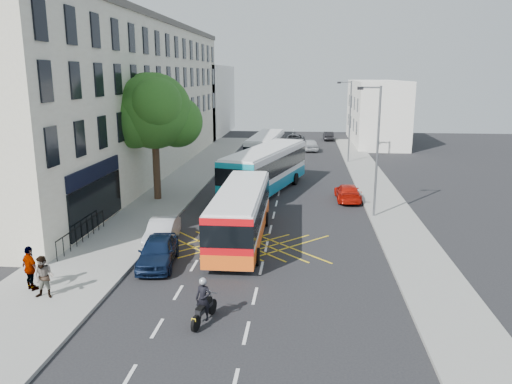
% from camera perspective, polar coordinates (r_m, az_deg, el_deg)
% --- Properties ---
extents(ground, '(120.00, 120.00, 0.00)m').
position_cam_1_polar(ground, '(20.79, -0.12, -11.78)').
color(ground, black).
rests_on(ground, ground).
extents(pavement_left, '(5.00, 70.00, 0.15)m').
position_cam_1_polar(pavement_left, '(36.37, -11.14, -0.84)').
color(pavement_left, gray).
rests_on(pavement_left, ground).
extents(pavement_right, '(3.00, 70.00, 0.15)m').
position_cam_1_polar(pavement_right, '(35.30, 14.61, -1.46)').
color(pavement_right, gray).
rests_on(pavement_right, ground).
extents(terrace_main, '(8.30, 45.00, 13.50)m').
position_cam_1_polar(terrace_main, '(46.10, -14.77, 10.34)').
color(terrace_main, beige).
rests_on(terrace_main, ground).
extents(terrace_far, '(8.00, 20.00, 10.00)m').
position_cam_1_polar(terrace_far, '(75.52, -6.62, 10.35)').
color(terrace_far, silver).
rests_on(terrace_far, ground).
extents(building_right, '(6.00, 18.00, 8.00)m').
position_cam_1_polar(building_right, '(67.52, 13.55, 8.88)').
color(building_right, silver).
rests_on(building_right, ground).
extents(street_tree, '(6.30, 5.70, 8.80)m').
position_cam_1_polar(street_tree, '(35.36, -11.62, 8.96)').
color(street_tree, '#382619').
rests_on(street_tree, pavement_left).
extents(lamp_near, '(1.45, 0.15, 8.00)m').
position_cam_1_polar(lamp_near, '(31.32, 13.55, 5.24)').
color(lamp_near, slate).
rests_on(lamp_near, pavement_right).
extents(lamp_far, '(1.45, 0.15, 8.00)m').
position_cam_1_polar(lamp_far, '(51.09, 10.57, 8.39)').
color(lamp_far, slate).
rests_on(lamp_far, pavement_right).
extents(railings, '(0.08, 5.60, 1.14)m').
position_cam_1_polar(railings, '(27.89, -19.26, -4.33)').
color(railings, black).
rests_on(railings, pavement_left).
extents(bus_near, '(2.65, 10.33, 2.90)m').
position_cam_1_polar(bus_near, '(26.76, -1.77, -2.50)').
color(bus_near, silver).
rests_on(bus_near, ground).
extents(bus_mid, '(5.90, 12.31, 3.38)m').
position_cam_1_polar(bus_mid, '(37.90, 1.11, 2.62)').
color(bus_mid, silver).
rests_on(bus_mid, ground).
extents(bus_far, '(3.26, 10.87, 3.01)m').
position_cam_1_polar(bus_far, '(49.61, 1.12, 4.95)').
color(bus_far, silver).
rests_on(bus_far, ground).
extents(motorbike, '(0.74, 1.95, 1.76)m').
position_cam_1_polar(motorbike, '(18.51, -6.00, -12.35)').
color(motorbike, black).
rests_on(motorbike, ground).
extents(parked_car_blue, '(2.09, 4.21, 1.38)m').
position_cam_1_polar(parked_car_blue, '(24.09, -11.16, -6.67)').
color(parked_car_blue, '#0D1A36').
rests_on(parked_car_blue, ground).
extents(parked_car_silver, '(1.59, 3.93, 1.27)m').
position_cam_1_polar(parked_car_silver, '(27.17, -10.67, -4.45)').
color(parked_car_silver, '#ACAEB4').
rests_on(parked_car_silver, ground).
extents(red_hatchback, '(1.79, 4.13, 1.18)m').
position_cam_1_polar(red_hatchback, '(36.15, 10.44, -0.05)').
color(red_hatchback, red).
rests_on(red_hatchback, ground).
extents(distant_car_grey, '(2.71, 5.17, 1.39)m').
position_cam_1_polar(distant_car_grey, '(63.49, 4.39, 5.94)').
color(distant_car_grey, '#44464C').
rests_on(distant_car_grey, ground).
extents(distant_car_silver, '(2.11, 4.28, 1.40)m').
position_cam_1_polar(distant_car_silver, '(59.21, 6.21, 5.38)').
color(distant_car_silver, '#AFB2B7').
rests_on(distant_car_silver, ground).
extents(distant_car_dark, '(1.42, 3.64, 1.18)m').
position_cam_1_polar(distant_car_dark, '(69.22, 8.25, 6.37)').
color(distant_car_dark, black).
rests_on(distant_car_dark, ground).
extents(pedestrian_near, '(0.86, 0.68, 1.73)m').
position_cam_1_polar(pedestrian_near, '(21.65, -23.09, -8.94)').
color(pedestrian_near, gray).
rests_on(pedestrian_near, pavement_left).
extents(pedestrian_far, '(1.18, 0.98, 1.88)m').
position_cam_1_polar(pedestrian_far, '(22.59, -24.39, -7.94)').
color(pedestrian_far, gray).
rests_on(pedestrian_far, pavement_left).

